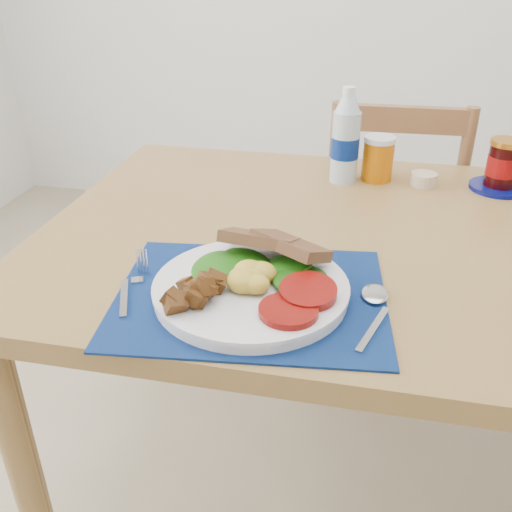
{
  "coord_description": "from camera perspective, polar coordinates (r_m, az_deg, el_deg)",
  "views": [
    {
      "loc": [
        -0.07,
        -0.82,
        1.24
      ],
      "look_at": [
        -0.23,
        -0.03,
        0.8
      ],
      "focal_mm": 40.0,
      "sensor_mm": 36.0,
      "label": 1
    }
  ],
  "objects": [
    {
      "name": "table",
      "position": [
        1.18,
        13.58,
        -1.7
      ],
      "size": [
        1.4,
        0.9,
        0.75
      ],
      "color": "brown",
      "rests_on": "ground"
    },
    {
      "name": "fork",
      "position": [
        0.95,
        -12.23,
        -2.99
      ],
      "size": [
        0.05,
        0.16,
        0.0
      ],
      "rotation": [
        0.0,
        0.0,
        0.38
      ],
      "color": "#B2B5BA",
      "rests_on": "placemat"
    },
    {
      "name": "ramekin",
      "position": [
        1.4,
        16.42,
        7.35
      ],
      "size": [
        0.06,
        0.06,
        0.03
      ],
      "primitive_type": "cylinder",
      "color": "#C8B393",
      "rests_on": "table"
    },
    {
      "name": "juice_glass",
      "position": [
        1.4,
        12.09,
        9.39
      ],
      "size": [
        0.07,
        0.07,
        0.1
      ],
      "primitive_type": "cylinder",
      "color": "#BE5E05",
      "rests_on": "table"
    },
    {
      "name": "chair_far",
      "position": [
        1.77,
        13.19,
        4.69
      ],
      "size": [
        0.41,
        0.4,
        1.08
      ],
      "rotation": [
        0.0,
        0.0,
        3.18
      ],
      "color": "brown",
      "rests_on": "ground"
    },
    {
      "name": "placemat",
      "position": [
        0.91,
        -0.52,
        -4.04
      ],
      "size": [
        0.46,
        0.38,
        0.0
      ],
      "primitive_type": "cube",
      "rotation": [
        0.0,
        0.0,
        0.11
      ],
      "color": "black",
      "rests_on": "table"
    },
    {
      "name": "breakfast_plate",
      "position": [
        0.9,
        -0.96,
        -2.89
      ],
      "size": [
        0.31,
        0.31,
        0.07
      ],
      "rotation": [
        0.0,
        0.0,
        -0.29
      ],
      "color": "silver",
      "rests_on": "placemat"
    },
    {
      "name": "spoon",
      "position": [
        0.9,
        11.75,
        -4.81
      ],
      "size": [
        0.05,
        0.18,
        0.01
      ],
      "rotation": [
        0.0,
        0.0,
        -0.31
      ],
      "color": "#B2B5BA",
      "rests_on": "placemat"
    },
    {
      "name": "water_bottle",
      "position": [
        1.36,
        8.93,
        11.29
      ],
      "size": [
        0.07,
        0.07,
        0.22
      ],
      "color": "#ADBFCC",
      "rests_on": "table"
    },
    {
      "name": "jam_on_saucer",
      "position": [
        1.42,
        23.41,
        8.09
      ],
      "size": [
        0.13,
        0.13,
        0.12
      ],
      "color": "#050B58",
      "rests_on": "table"
    }
  ]
}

